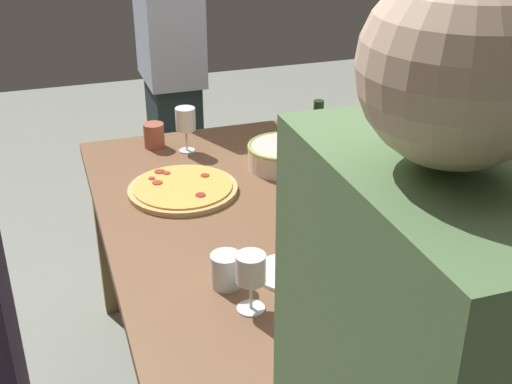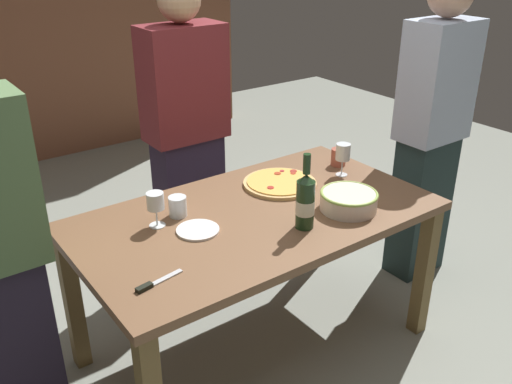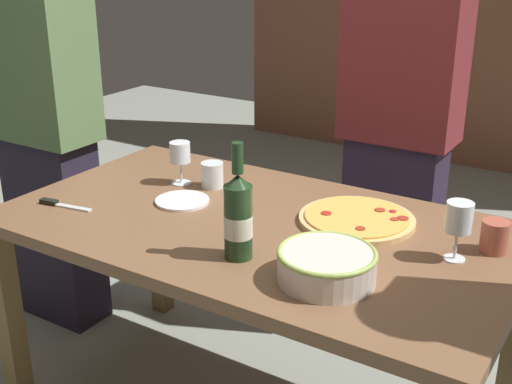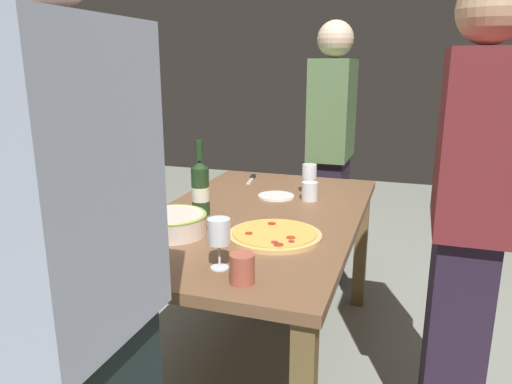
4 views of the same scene
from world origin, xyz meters
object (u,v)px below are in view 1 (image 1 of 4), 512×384
Objects in this scene: pizza at (183,189)px; cup_amber at (154,135)px; wine_glass_near_pizza at (186,121)px; serving_bowl at (284,154)px; wine_bottle at (316,163)px; dining_table at (256,248)px; pizza_knife at (435,328)px; person_guest_right at (170,72)px; side_plate at (288,272)px; wine_glass_by_bottle at (251,272)px; cup_ceramic at (226,270)px.

cup_amber reaches higher than pizza.
serving_bowl is at bearing -129.87° from wine_glass_near_pizza.
wine_bottle reaches higher than cup_amber.
dining_table is at bearing -165.01° from cup_amber.
serving_bowl is at bearing 0.72° from pizza_knife.
pizza_knife is at bearing -159.49° from dining_table.
person_guest_right reaches higher than serving_bowl.
pizza is 0.95m from person_guest_right.
wine_glass_near_pizza is (0.60, 0.07, 0.21)m from dining_table.
side_plate reaches higher than dining_table.
serving_bowl is (0.35, -0.22, 0.14)m from dining_table.
person_guest_right is (0.52, -0.18, 0.08)m from cup_amber.
cup_amber reaches higher than dining_table.
wine_glass_near_pizza is 0.15m from cup_amber.
wine_glass_by_bottle reaches higher than side_plate.
pizza is (0.27, 0.16, 0.10)m from dining_table.
cup_ceramic is (-0.97, -0.00, -0.00)m from cup_amber.
wine_glass_near_pizza reaches higher than cup_ceramic.
person_guest_right is at bearing 7.42° from pizza_knife.
wine_glass_near_pizza is at bearing 14.11° from pizza_knife.
wine_bottle is 2.15× the size of wine_glass_by_bottle.
cup_amber reaches higher than cup_ceramic.
dining_table is 0.37m from cup_ceramic.
wine_glass_near_pizza is 0.93× the size of side_plate.
wine_glass_by_bottle is (-0.41, 0.15, 0.20)m from dining_table.
wine_bottle is at bearing -178.37° from serving_bowl.
wine_bottle is 0.46m from side_plate.
dining_table is 0.93× the size of person_guest_right.
wine_glass_by_bottle is (-0.68, -0.02, 0.10)m from pizza.
serving_bowl is 1.43× the size of side_plate.
dining_table is 8.84× the size of side_plate.
wine_bottle is at bearing -114.75° from pizza.
pizza is 0.68m from wine_glass_by_bottle.
side_plate is 0.41m from pizza_knife.
pizza is 1.84× the size of pizza_knife.
wine_bottle reaches higher than side_plate.
wine_glass_by_bottle is (-0.76, 0.37, 0.06)m from serving_bowl.
cup_ceramic is at bearing 13.84° from wine_glass_by_bottle.
pizza is 0.21× the size of person_guest_right.
dining_table is at bearing 147.92° from serving_bowl.
serving_bowl is 1.32× the size of pizza_knife.
side_plate is at bearing 178.50° from dining_table.
person_guest_right is (1.61, -0.15, 0.02)m from wine_glass_by_bottle.
pizza_knife is (-1.22, -0.31, -0.11)m from wine_glass_near_pizza.
wine_bottle is (-0.27, -0.01, 0.08)m from serving_bowl.
cup_ceramic reaches higher than side_plate.
pizza is at bearing 102.45° from serving_bowl.
cup_amber is at bearing 0.15° from cup_ceramic.
cup_amber is at bearing 2.26° from pizza.
serving_bowl is 0.52m from cup_amber.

